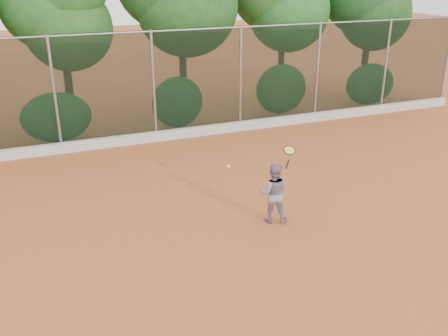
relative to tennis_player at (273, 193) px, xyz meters
name	(u,v)px	position (x,y,z in m)	size (l,w,h in m)	color
ground	(242,240)	(-0.98, -0.53, -0.69)	(80.00, 80.00, 0.00)	#BA5A2B
concrete_curb	(158,136)	(-0.98, 6.29, -0.54)	(24.00, 0.20, 0.30)	beige
tennis_player	(273,193)	(0.00, 0.00, 0.00)	(0.67, 0.52, 1.38)	gray
chainlink_fence	(154,83)	(-0.98, 6.47, 1.17)	(24.09, 0.09, 3.50)	black
tennis_racket	(289,152)	(0.31, -0.06, 0.94)	(0.30, 0.28, 0.55)	black
tennis_ball_in_flight	(228,167)	(-1.28, -0.51, 1.01)	(0.07, 0.07, 0.07)	#C2E233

